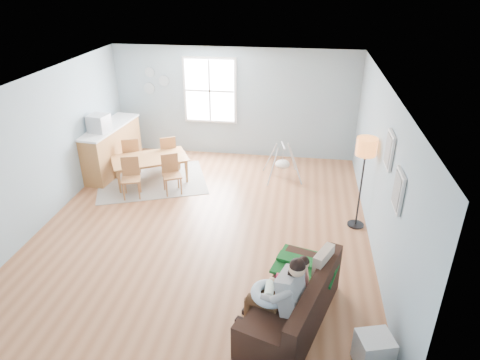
% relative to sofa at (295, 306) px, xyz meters
% --- Properties ---
extents(room, '(8.40, 9.40, 3.90)m').
position_rel_sofa_xyz_m(room, '(-1.74, 2.22, 2.15)').
color(room, '#945634').
extents(window, '(1.32, 0.08, 1.62)m').
position_rel_sofa_xyz_m(window, '(-2.34, 5.68, 1.38)').
color(window, silver).
rests_on(window, room).
extents(pictures, '(0.05, 1.34, 0.74)m').
position_rel_sofa_xyz_m(pictures, '(1.23, 1.17, 1.58)').
color(pictures, silver).
rests_on(pictures, room).
extents(wall_plates, '(0.67, 0.02, 0.66)m').
position_rel_sofa_xyz_m(wall_plates, '(-3.74, 5.69, 1.56)').
color(wall_plates, '#8B9DA7').
rests_on(wall_plates, room).
extents(sofa, '(1.39, 2.07, 0.77)m').
position_rel_sofa_xyz_m(sofa, '(0.00, 0.00, 0.00)').
color(sofa, black).
rests_on(sofa, room).
extents(green_throw, '(1.04, 0.93, 0.04)m').
position_rel_sofa_xyz_m(green_throw, '(0.13, 0.63, 0.22)').
color(green_throw, '#145928').
rests_on(green_throw, sofa).
extents(beige_pillow, '(0.31, 0.46, 0.45)m').
position_rel_sofa_xyz_m(beige_pillow, '(0.35, 0.41, 0.42)').
color(beige_pillow, '#C5B097').
rests_on(beige_pillow, sofa).
extents(father, '(0.96, 0.63, 1.26)m').
position_rel_sofa_xyz_m(father, '(-0.20, -0.22, 0.40)').
color(father, '#98989B').
rests_on(father, sofa).
extents(nursing_pillow, '(0.61, 0.60, 0.20)m').
position_rel_sofa_xyz_m(nursing_pillow, '(-0.34, -0.17, 0.32)').
color(nursing_pillow, silver).
rests_on(nursing_pillow, father).
extents(infant, '(0.12, 0.33, 0.12)m').
position_rel_sofa_xyz_m(infant, '(-0.33, -0.14, 0.40)').
color(infant, white).
rests_on(infant, nursing_pillow).
extents(toddler, '(0.51, 0.33, 0.76)m').
position_rel_sofa_xyz_m(toddler, '(-0.01, 0.20, 0.38)').
color(toddler, white).
rests_on(toddler, sofa).
extents(floor_lamp, '(0.35, 0.35, 1.75)m').
position_rel_sofa_xyz_m(floor_lamp, '(1.06, 2.63, 1.17)').
color(floor_lamp, black).
rests_on(floor_lamp, room).
extents(storage_cube, '(0.49, 0.46, 0.45)m').
position_rel_sofa_xyz_m(storage_cube, '(0.96, -0.57, -0.05)').
color(storage_cube, white).
rests_on(storage_cube, room).
extents(rug, '(2.84, 2.51, 0.01)m').
position_rel_sofa_xyz_m(rug, '(-3.34, 3.85, -0.27)').
color(rug, gray).
rests_on(rug, room).
extents(dining_table, '(1.86, 1.57, 0.57)m').
position_rel_sofa_xyz_m(dining_table, '(-3.34, 3.85, 0.01)').
color(dining_table, '#8F5D2F').
rests_on(dining_table, rug).
extents(chair_sw, '(0.48, 0.48, 0.85)m').
position_rel_sofa_xyz_m(chair_sw, '(-3.52, 3.15, 0.20)').
color(chair_sw, olive).
rests_on(chair_sw, rug).
extents(chair_se, '(0.51, 0.51, 0.84)m').
position_rel_sofa_xyz_m(chair_se, '(-2.74, 3.45, 0.20)').
color(chair_se, olive).
rests_on(chair_se, rug).
extents(chair_nw, '(0.52, 0.52, 0.87)m').
position_rel_sofa_xyz_m(chair_nw, '(-3.94, 4.24, 0.22)').
color(chair_nw, olive).
rests_on(chair_nw, rug).
extents(chair_ne, '(0.51, 0.51, 0.84)m').
position_rel_sofa_xyz_m(chair_ne, '(-3.14, 4.55, 0.20)').
color(chair_ne, olive).
rests_on(chair_ne, rug).
extents(counter, '(0.78, 2.03, 1.11)m').
position_rel_sofa_xyz_m(counter, '(-4.44, 4.30, 0.29)').
color(counter, '#8F5D2F').
rests_on(counter, room).
extents(monitor, '(0.46, 0.44, 0.38)m').
position_rel_sofa_xyz_m(monitor, '(-4.46, 3.92, 1.03)').
color(monitor, '#B5B6BA').
rests_on(monitor, counter).
extents(baby_swing, '(0.95, 0.96, 0.81)m').
position_rel_sofa_xyz_m(baby_swing, '(-0.43, 4.45, 0.09)').
color(baby_swing, '#B5B6BA').
rests_on(baby_swing, room).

